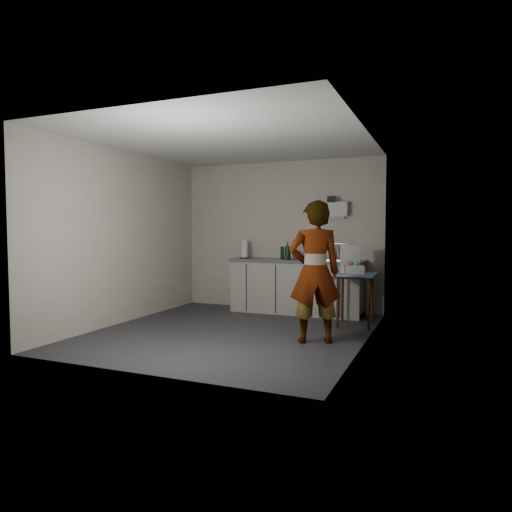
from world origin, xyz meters
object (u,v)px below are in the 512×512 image
at_px(standing_man, 315,272).
at_px(soda_can, 298,255).
at_px(side_table, 355,280).
at_px(bakery_box, 352,267).
at_px(kitchen_counter, 297,288).
at_px(dark_bottle, 282,253).
at_px(soap_bottle, 288,251).
at_px(dish_rack, 335,256).
at_px(paper_towel, 245,250).

relative_size(standing_man, soda_can, 12.51).
relative_size(side_table, bakery_box, 1.87).
xyz_separation_m(kitchen_counter, bakery_box, (1.04, -0.62, 0.44)).
bearing_deg(dark_bottle, soap_bottle, -33.58).
relative_size(dish_rack, bakery_box, 0.97).
xyz_separation_m(dark_bottle, paper_towel, (-0.68, -0.05, 0.04)).
bearing_deg(dark_bottle, kitchen_counter, -0.55).
relative_size(side_table, dark_bottle, 3.64).
relative_size(standing_man, soap_bottle, 6.05).
xyz_separation_m(side_table, dish_rack, (-0.46, 0.69, 0.30)).
relative_size(kitchen_counter, dish_rack, 5.61).
xyz_separation_m(side_table, paper_towel, (-2.04, 0.60, 0.39)).
bearing_deg(soda_can, dish_rack, -0.86).
bearing_deg(standing_man, dark_bottle, -84.97).
xyz_separation_m(side_table, soap_bottle, (-1.24, 0.57, 0.38)).
bearing_deg(bakery_box, soap_bottle, 131.89).
height_order(soap_bottle, bakery_box, soap_bottle).
xyz_separation_m(soap_bottle, dish_rack, (0.78, 0.12, -0.08)).
bearing_deg(paper_towel, side_table, -16.48).
height_order(kitchen_counter, standing_man, standing_man).
distance_m(paper_towel, bakery_box, 2.07).
height_order(standing_man, dish_rack, standing_man).
bearing_deg(dish_rack, standing_man, -84.90).
height_order(dark_bottle, paper_towel, paper_towel).
bearing_deg(side_table, soda_can, 144.32).
height_order(dark_bottle, bakery_box, bakery_box).
height_order(side_table, bakery_box, bakery_box).
distance_m(standing_man, soap_bottle, 2.00).
distance_m(kitchen_counter, dark_bottle, 0.64).
distance_m(kitchen_counter, soap_bottle, 0.65).
relative_size(soap_bottle, dark_bottle, 1.38).
relative_size(side_table, standing_man, 0.44).
bearing_deg(kitchen_counter, dark_bottle, 179.45).
distance_m(dish_rack, bakery_box, 0.78).
bearing_deg(dark_bottle, soda_can, 10.63).
bearing_deg(soap_bottle, standing_man, -61.70).
xyz_separation_m(soap_bottle, dark_bottle, (-0.12, 0.08, -0.04)).
xyz_separation_m(paper_towel, bakery_box, (1.98, -0.57, -0.20)).
xyz_separation_m(dish_rack, bakery_box, (0.40, -0.66, -0.11)).
bearing_deg(bakery_box, kitchen_counter, 125.76).
relative_size(soap_bottle, soda_can, 2.07).
bearing_deg(paper_towel, soda_can, 5.83).
distance_m(dark_bottle, paper_towel, 0.68).
bearing_deg(bakery_box, paper_towel, 140.26).
height_order(paper_towel, dish_rack, paper_towel).
bearing_deg(paper_towel, bakery_box, -16.15).
height_order(side_table, dark_bottle, dark_bottle).
xyz_separation_m(soda_can, dark_bottle, (-0.27, -0.05, 0.04)).
bearing_deg(soap_bottle, bakery_box, -24.53).
relative_size(kitchen_counter, standing_man, 1.27).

